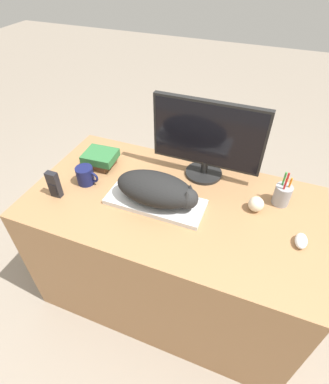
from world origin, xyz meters
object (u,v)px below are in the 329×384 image
at_px(coffee_mug, 86,175).
at_px(keyboard, 155,202).
at_px(cat, 158,189).
at_px(book_stack, 100,158).
at_px(computer_mouse, 301,241).
at_px(phone, 54,185).
at_px(monitor, 207,138).
at_px(baseball, 256,204).
at_px(pen_cup, 282,195).

bearing_deg(coffee_mug, keyboard, -2.50).
relative_size(cat, book_stack, 2.11).
bearing_deg(book_stack, computer_mouse, -9.50).
bearing_deg(phone, keyboard, 14.43).
bearing_deg(monitor, phone, -145.70).
distance_m(baseball, book_stack, 0.85).
xyz_separation_m(keyboard, cat, (0.01, 0.00, 0.08)).
relative_size(computer_mouse, phone, 0.60).
relative_size(computer_mouse, book_stack, 0.45).
xyz_separation_m(cat, baseball, (0.43, 0.13, -0.06)).
bearing_deg(computer_mouse, book_stack, 170.50).
xyz_separation_m(cat, computer_mouse, (0.64, -0.00, -0.08)).
height_order(cat, pen_cup, pen_cup).
bearing_deg(keyboard, monitor, 63.58).
bearing_deg(cat, monitor, 65.65).
bearing_deg(cat, baseball, 17.11).
relative_size(computer_mouse, baseball, 1.16).
distance_m(coffee_mug, phone, 0.16).
height_order(cat, baseball, cat).
xyz_separation_m(cat, coffee_mug, (-0.40, 0.02, -0.05)).
bearing_deg(pen_cup, keyboard, -157.85).
height_order(monitor, baseball, monitor).
bearing_deg(cat, phone, -165.96).
distance_m(coffee_mug, baseball, 0.84).
bearing_deg(baseball, book_stack, 177.17).
bearing_deg(baseball, keyboard, -163.38).
bearing_deg(computer_mouse, phone, -173.91).
height_order(cat, book_stack, cat).
bearing_deg(computer_mouse, cat, 179.88).
bearing_deg(book_stack, pen_cup, 2.94).
bearing_deg(coffee_mug, computer_mouse, -1.00).
xyz_separation_m(computer_mouse, phone, (-1.12, -0.12, 0.05)).
distance_m(cat, computer_mouse, 0.64).
distance_m(monitor, phone, 0.77).
relative_size(keyboard, book_stack, 2.51).
xyz_separation_m(pen_cup, phone, (-1.02, -0.34, 0.02)).
distance_m(computer_mouse, baseball, 0.25).
height_order(computer_mouse, phone, phone).
bearing_deg(baseball, computer_mouse, -32.99).
bearing_deg(computer_mouse, baseball, 147.01).
distance_m(computer_mouse, pen_cup, 0.25).
bearing_deg(keyboard, book_stack, 156.40).
bearing_deg(coffee_mug, baseball, 7.92).
xyz_separation_m(keyboard, monitor, (0.15, 0.30, 0.21)).
height_order(monitor, book_stack, monitor).
relative_size(monitor, pen_cup, 2.89).
distance_m(pen_cup, book_stack, 0.95).
distance_m(cat, phone, 0.50).
height_order(keyboard, cat, cat).
bearing_deg(book_stack, monitor, 13.07).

